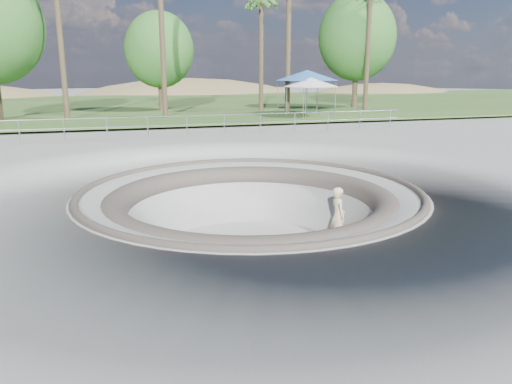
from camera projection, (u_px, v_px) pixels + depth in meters
The scene contains 12 objects.
ground at pixel (251, 191), 14.91m from camera, with size 180.00×180.00×0.00m, color #989994.
skate_bowl at pixel (251, 248), 15.35m from camera, with size 14.00×14.00×4.10m.
grass_strip at pixel (150, 105), 46.47m from camera, with size 180.00×36.00×0.12m.
distant_hills at pixel (165, 145), 70.81m from camera, with size 103.20×45.00×28.60m.
safety_railing at pixel (187, 125), 25.90m from camera, with size 25.00×0.06×1.03m.
skateboard at pixel (337, 244), 15.71m from camera, with size 0.81×0.30×0.08m.
skater at pixel (338, 216), 15.48m from camera, with size 0.67×0.44×1.83m, color beige.
canopy_white at pixel (311, 82), 34.53m from camera, with size 5.25×5.25×2.67m.
canopy_blue at pixel (307, 75), 36.07m from camera, with size 5.85×5.85×3.17m.
palm_d at pixel (261, 2), 38.11m from camera, with size 2.60×2.60×9.68m.
bushy_tree_mid at pixel (159, 50), 38.56m from camera, with size 5.34×4.86×7.71m.
bushy_tree_right at pixel (357, 37), 41.81m from camera, with size 6.61×6.01×9.53m.
Camera 1 is at (-3.99, -13.91, 3.56)m, focal length 35.00 mm.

